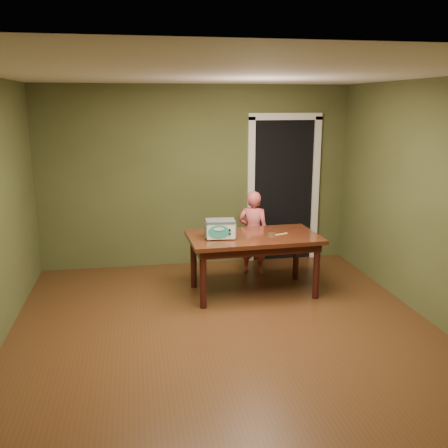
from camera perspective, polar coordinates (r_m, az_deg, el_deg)
The scene contains 8 objects.
floor at distance 5.25m, azimuth 0.50°, elevation -12.77°, with size 5.00×5.00×0.00m, color #4F2916.
room_shell at distance 4.75m, azimuth 0.54°, elevation 6.01°, with size 4.52×5.02×2.61m.
doorway at distance 7.82m, azimuth 6.14°, elevation 4.15°, with size 1.10×0.66×2.25m.
dining_table at distance 6.19m, azimuth 3.39°, elevation -2.19°, with size 1.63×0.96×0.75m.
toy_oven at distance 5.99m, azimuth -0.43°, elevation -0.49°, with size 0.38×0.28×0.23m.
baking_pan at distance 6.19m, azimuth 5.49°, elevation -1.15°, with size 0.10×0.10×0.02m.
spatula at distance 6.24m, azimuth 6.56°, elevation -1.15°, with size 0.18×0.03×0.01m, color #E2C862.
child at distance 6.93m, azimuth 3.35°, elevation -0.99°, with size 0.43×0.28×1.18m, color #D05558.
Camera 1 is at (-0.87, -4.62, 2.34)m, focal length 40.00 mm.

